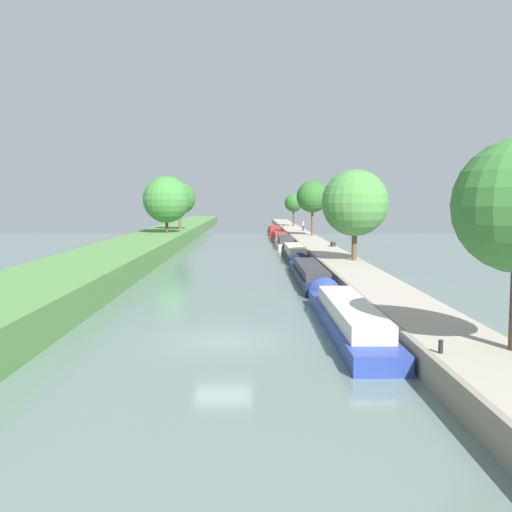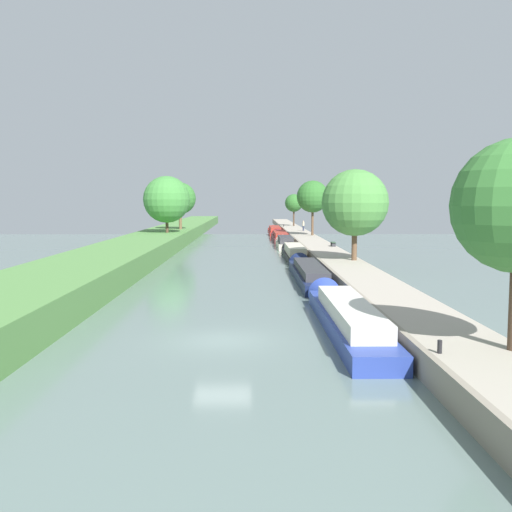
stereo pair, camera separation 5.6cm
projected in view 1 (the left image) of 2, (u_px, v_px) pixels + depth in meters
name	position (u px, v px, depth m)	size (l,w,h in m)	color
ground_plane	(223.00, 341.00, 25.97)	(160.00, 160.00, 0.00)	slate
right_towpath	(429.00, 329.00, 26.01)	(3.52, 260.00, 1.02)	#A89E8E
stone_quay	(386.00, 328.00, 25.99)	(0.25, 260.00, 1.07)	gray
narrowboat_blue	(346.00, 315.00, 28.53)	(2.10, 16.23, 2.10)	#283D93
narrowboat_navy	(308.00, 272.00, 45.78)	(2.05, 16.87, 1.95)	#141E42
narrowboat_black	(294.00, 252.00, 62.77)	(2.03, 14.16, 2.10)	black
narrowboat_cream	(285.00, 243.00, 76.75)	(2.06, 10.77, 2.13)	beige
narrowboat_maroon	(280.00, 237.00, 89.86)	(2.19, 15.72, 2.08)	maroon
narrowboat_red	(274.00, 231.00, 106.37)	(2.15, 14.32, 2.15)	maroon
tree_rightbank_midnear	(355.00, 203.00, 49.85)	(5.63, 5.63, 7.67)	brown
tree_rightbank_midfar	(312.00, 197.00, 84.74)	(4.57, 4.57, 7.83)	brown
tree_rightbank_far	(294.00, 203.00, 114.92)	(3.45, 3.45, 6.19)	#4C3828
tree_leftbank_downstream	(166.00, 199.00, 77.53)	(6.12, 6.12, 7.41)	#4C3828
tree_leftbank_upstream	(180.00, 198.00, 86.33)	(4.58, 4.58, 6.80)	brown
person_walking	(303.00, 226.00, 97.18)	(0.34, 0.34, 1.66)	#282D42
mooring_bollard_near	(441.00, 347.00, 19.83)	(0.16, 0.16, 0.45)	black
mooring_bollard_far	(283.00, 225.00, 112.65)	(0.16, 0.16, 0.45)	black
park_bench	(333.00, 243.00, 65.17)	(0.44, 1.50, 0.47)	#333338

